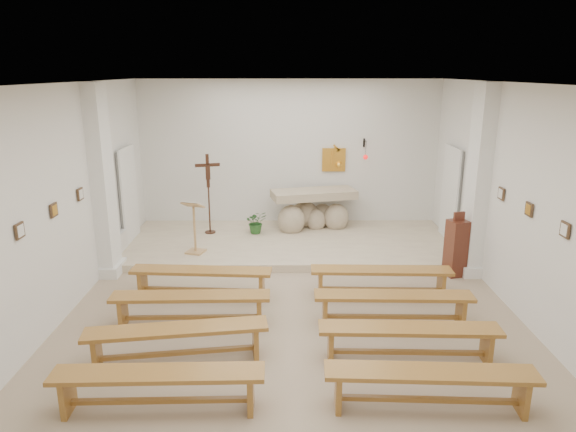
{
  "coord_description": "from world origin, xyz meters",
  "views": [
    {
      "loc": [
        -0.1,
        -7.02,
        3.67
      ],
      "look_at": [
        -0.05,
        1.6,
        1.23
      ],
      "focal_mm": 32.0,
      "sensor_mm": 36.0,
      "label": 1
    }
  ],
  "objects_px": {
    "altar": "(312,212)",
    "bench_left_front": "(201,276)",
    "donation_pedestal": "(456,248)",
    "bench_right_fourth": "(430,381)",
    "bench_left_second": "(191,302)",
    "crucifix_stand": "(208,188)",
    "bench_left_fourth": "(159,381)",
    "bench_right_second": "(393,302)",
    "bench_right_front": "(381,276)",
    "lectern": "(194,227)",
    "bench_right_third": "(409,335)",
    "bench_left_third": "(177,336)"
  },
  "relations": [
    {
      "from": "bench_left_front",
      "to": "bench_left_second",
      "type": "bearing_deg",
      "value": -86.22
    },
    {
      "from": "lectern",
      "to": "crucifix_stand",
      "type": "xyz_separation_m",
      "value": [
        0.11,
        1.32,
        0.49
      ]
    },
    {
      "from": "altar",
      "to": "bench_left_second",
      "type": "height_order",
      "value": "altar"
    },
    {
      "from": "bench_right_front",
      "to": "bench_left_second",
      "type": "distance_m",
      "value": 3.17
    },
    {
      "from": "lectern",
      "to": "bench_left_front",
      "type": "relative_size",
      "value": 0.46
    },
    {
      "from": "donation_pedestal",
      "to": "bench_right_third",
      "type": "height_order",
      "value": "donation_pedestal"
    },
    {
      "from": "bench_left_fourth",
      "to": "bench_right_fourth",
      "type": "height_order",
      "value": "same"
    },
    {
      "from": "crucifix_stand",
      "to": "bench_left_third",
      "type": "height_order",
      "value": "crucifix_stand"
    },
    {
      "from": "bench_left_fourth",
      "to": "bench_right_fourth",
      "type": "relative_size",
      "value": 1.0
    },
    {
      "from": "altar",
      "to": "bench_left_front",
      "type": "bearing_deg",
      "value": -133.54
    },
    {
      "from": "bench_left_fourth",
      "to": "crucifix_stand",
      "type": "bearing_deg",
      "value": 91.57
    },
    {
      "from": "donation_pedestal",
      "to": "bench_right_fourth",
      "type": "xyz_separation_m",
      "value": [
        -1.55,
        -3.94,
        -0.17
      ]
    },
    {
      "from": "donation_pedestal",
      "to": "bench_left_third",
      "type": "bearing_deg",
      "value": -163.05
    },
    {
      "from": "crucifix_stand",
      "to": "bench_right_second",
      "type": "height_order",
      "value": "crucifix_stand"
    },
    {
      "from": "donation_pedestal",
      "to": "bench_left_fourth",
      "type": "xyz_separation_m",
      "value": [
        -4.55,
        -3.94,
        -0.17
      ]
    },
    {
      "from": "bench_left_front",
      "to": "bench_left_second",
      "type": "height_order",
      "value": "same"
    },
    {
      "from": "bench_right_third",
      "to": "bench_right_fourth",
      "type": "xyz_separation_m",
      "value": [
        0.0,
        -1.0,
        0.0
      ]
    },
    {
      "from": "crucifix_stand",
      "to": "donation_pedestal",
      "type": "height_order",
      "value": "crucifix_stand"
    },
    {
      "from": "bench_left_second",
      "to": "bench_right_fourth",
      "type": "relative_size",
      "value": 1.0
    },
    {
      "from": "bench_right_second",
      "to": "bench_right_front",
      "type": "bearing_deg",
      "value": 91.53
    },
    {
      "from": "crucifix_stand",
      "to": "donation_pedestal",
      "type": "bearing_deg",
      "value": -39.28
    },
    {
      "from": "bench_left_fourth",
      "to": "bench_right_third",
      "type": "bearing_deg",
      "value": 17.35
    },
    {
      "from": "lectern",
      "to": "bench_right_second",
      "type": "xyz_separation_m",
      "value": [
        3.41,
        -2.76,
        -0.32
      ]
    },
    {
      "from": "donation_pedestal",
      "to": "bench_right_front",
      "type": "distance_m",
      "value": 1.81
    },
    {
      "from": "lectern",
      "to": "bench_right_third",
      "type": "bearing_deg",
      "value": -30.17
    },
    {
      "from": "bench_left_fourth",
      "to": "bench_right_fourth",
      "type": "xyz_separation_m",
      "value": [
        3.0,
        0.0,
        0.0
      ]
    },
    {
      "from": "bench_left_second",
      "to": "bench_right_front",
      "type": "bearing_deg",
      "value": 17.45
    },
    {
      "from": "bench_left_fourth",
      "to": "bench_left_second",
      "type": "bearing_deg",
      "value": 88.84
    },
    {
      "from": "bench_left_second",
      "to": "bench_right_third",
      "type": "xyz_separation_m",
      "value": [
        3.0,
        -1.0,
        0.0
      ]
    },
    {
      "from": "bench_right_second",
      "to": "donation_pedestal",
      "type": "bearing_deg",
      "value": 52.89
    },
    {
      "from": "crucifix_stand",
      "to": "bench_left_front",
      "type": "distance_m",
      "value": 3.19
    },
    {
      "from": "bench_right_front",
      "to": "bench_right_second",
      "type": "bearing_deg",
      "value": -88.1
    },
    {
      "from": "crucifix_stand",
      "to": "bench_left_front",
      "type": "height_order",
      "value": "crucifix_stand"
    },
    {
      "from": "lectern",
      "to": "bench_right_second",
      "type": "relative_size",
      "value": 0.47
    },
    {
      "from": "lectern",
      "to": "crucifix_stand",
      "type": "relative_size",
      "value": 0.61
    },
    {
      "from": "bench_right_fourth",
      "to": "bench_right_second",
      "type": "bearing_deg",
      "value": 92.76
    },
    {
      "from": "donation_pedestal",
      "to": "bench_right_fourth",
      "type": "relative_size",
      "value": 0.52
    },
    {
      "from": "donation_pedestal",
      "to": "bench_left_front",
      "type": "xyz_separation_m",
      "value": [
        -4.55,
        -0.93,
        -0.17
      ]
    },
    {
      "from": "bench_right_third",
      "to": "bench_left_fourth",
      "type": "xyz_separation_m",
      "value": [
        -3.0,
        -1.0,
        0.0
      ]
    },
    {
      "from": "donation_pedestal",
      "to": "bench_right_second",
      "type": "relative_size",
      "value": 0.52
    },
    {
      "from": "lectern",
      "to": "crucifix_stand",
      "type": "height_order",
      "value": "crucifix_stand"
    },
    {
      "from": "bench_left_third",
      "to": "bench_right_third",
      "type": "bearing_deg",
      "value": -7.93
    },
    {
      "from": "bench_right_second",
      "to": "bench_right_fourth",
      "type": "xyz_separation_m",
      "value": [
        0.0,
        -2.01,
        0.0
      ]
    },
    {
      "from": "altar",
      "to": "bench_left_front",
      "type": "distance_m",
      "value": 4.01
    },
    {
      "from": "lectern",
      "to": "bench_right_second",
      "type": "height_order",
      "value": "lectern"
    },
    {
      "from": "altar",
      "to": "bench_left_second",
      "type": "distance_m",
      "value": 4.9
    },
    {
      "from": "bench_left_second",
      "to": "bench_left_third",
      "type": "relative_size",
      "value": 0.99
    },
    {
      "from": "crucifix_stand",
      "to": "bench_right_front",
      "type": "relative_size",
      "value": 0.76
    },
    {
      "from": "bench_right_second",
      "to": "bench_right_third",
      "type": "height_order",
      "value": "same"
    },
    {
      "from": "bench_right_second",
      "to": "bench_right_third",
      "type": "bearing_deg",
      "value": -88.47
    }
  ]
}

